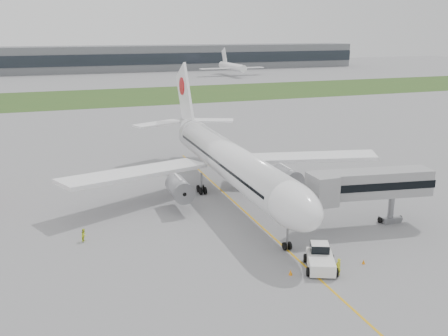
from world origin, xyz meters
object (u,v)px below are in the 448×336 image
object	(u,v)px
ground_crew_near	(338,267)
airliner	(227,158)
pushback_tug	(320,258)
jet_bridge	(365,185)

from	to	relation	value
ground_crew_near	airliner	bearing A→B (deg)	-93.98
airliner	pushback_tug	size ratio (longest dim) A/B	10.39
pushback_tug	jet_bridge	size ratio (longest dim) A/B	0.32
jet_bridge	ground_crew_near	distance (m)	14.78
airliner	jet_bridge	world-z (taller)	airliner
pushback_tug	ground_crew_near	xyz separation A→B (m)	(0.82, -2.08, -0.14)
airliner	jet_bridge	size ratio (longest dim) A/B	3.37
pushback_tug	jet_bridge	world-z (taller)	jet_bridge
airliner	pushback_tug	bearing A→B (deg)	-87.11
airliner	pushback_tug	xyz separation A→B (m)	(1.26, -24.91, -4.59)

